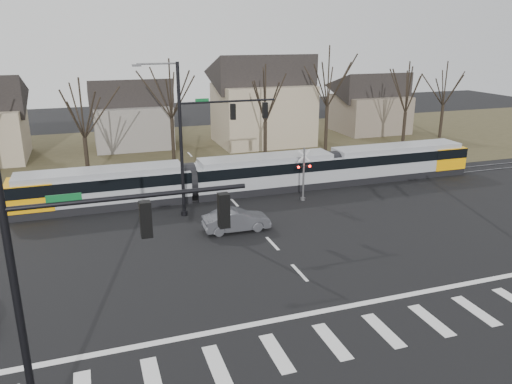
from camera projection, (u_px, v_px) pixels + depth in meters
name	position (u px, v px, depth m)	size (l,w,h in m)	color
ground	(316.00, 291.00, 24.15)	(140.00, 140.00, 0.00)	black
grass_verge	(186.00, 150.00, 52.98)	(140.00, 28.00, 0.01)	#38331E
crosswalk	(358.00, 336.00, 20.54)	(27.00, 2.60, 0.01)	silver
stop_line	(333.00, 309.00, 22.52)	(28.00, 0.35, 0.01)	silver
lane_dashes	(227.00, 194.00, 38.56)	(0.18, 30.00, 0.01)	silver
rail_pair	(227.00, 195.00, 38.38)	(90.00, 1.52, 0.06)	#59595E
tram	(264.00, 172.00, 39.05)	(36.71, 2.73, 2.78)	gray
sedan	(236.00, 220.00, 31.30)	(4.24, 1.54, 1.39)	#43444A
signal_pole_near_left	(76.00, 268.00, 13.79)	(9.28, 0.44, 10.20)	black
signal_pole_far	(204.00, 131.00, 32.93)	(9.28, 0.44, 10.20)	black
rail_crossing_signal	(304.00, 176.00, 36.64)	(1.08, 0.36, 4.00)	#59595B
tree_row	(217.00, 110.00, 46.67)	(59.20, 7.20, 10.00)	black
house_b	(131.00, 110.00, 53.84)	(8.64, 7.56, 7.65)	slate
house_c	(263.00, 96.00, 55.07)	(10.80, 8.64, 10.10)	tan
house_d	(371.00, 100.00, 61.89)	(8.64, 7.56, 7.65)	#6C5F50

